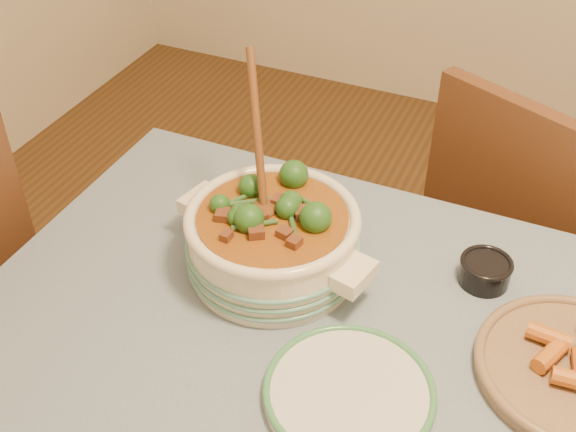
# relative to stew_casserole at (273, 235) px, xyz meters

# --- Properties ---
(stew_casserole) EXTENTS (0.40, 0.36, 0.37)m
(stew_casserole) POSITION_rel_stew_casserole_xyz_m (0.00, 0.00, 0.00)
(stew_casserole) COLOR beige
(stew_casserole) RESTS_ON dining_table
(white_plate) EXTENTS (0.30, 0.30, 0.02)m
(white_plate) POSITION_rel_stew_casserole_xyz_m (0.23, -0.22, -0.07)
(white_plate) COLOR silver
(white_plate) RESTS_ON dining_table
(condiment_bowl) EXTENTS (0.11, 0.11, 0.05)m
(condiment_bowl) POSITION_rel_stew_casserole_xyz_m (0.36, 0.12, -0.05)
(condiment_bowl) COLOR black
(condiment_bowl) RESTS_ON dining_table
(fried_plate) EXTENTS (0.36, 0.36, 0.05)m
(fried_plate) POSITION_rel_stew_casserole_xyz_m (0.54, -0.04, -0.06)
(fried_plate) COLOR #8D744E
(fried_plate) RESTS_ON dining_table
(chair_far) EXTENTS (0.56, 0.56, 0.91)m
(chair_far) POSITION_rel_stew_casserole_xyz_m (0.39, 0.61, -0.32)
(chair_far) COLOR brown
(chair_far) RESTS_ON floor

